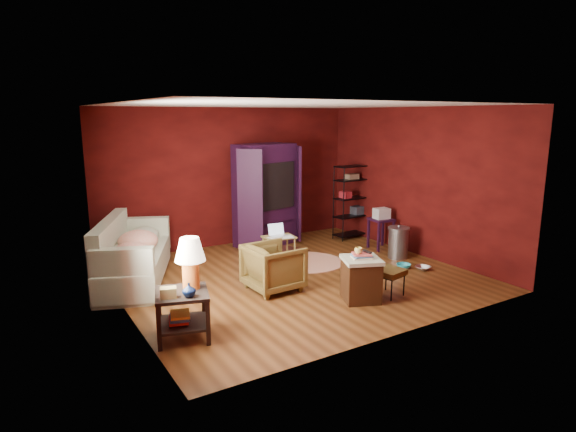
% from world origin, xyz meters
% --- Properties ---
extents(room, '(5.54, 5.04, 2.84)m').
position_xyz_m(room, '(-0.04, -0.01, 1.40)').
color(room, brown).
rests_on(room, ground).
extents(sofa, '(1.38, 2.36, 0.89)m').
position_xyz_m(sofa, '(-2.38, 1.15, 0.44)').
color(sofa, beige).
rests_on(sofa, ground).
extents(armchair, '(0.75, 0.80, 0.79)m').
position_xyz_m(armchair, '(-0.59, -0.35, 0.40)').
color(armchair, black).
rests_on(armchair, ground).
extents(pet_bowl_steel, '(0.27, 0.13, 0.26)m').
position_xyz_m(pet_bowl_steel, '(2.11, -0.87, 0.13)').
color(pet_bowl_steel, silver).
rests_on(pet_bowl_steel, ground).
extents(pet_bowl_turquoise, '(0.26, 0.13, 0.25)m').
position_xyz_m(pet_bowl_turquoise, '(1.89, -0.62, 0.13)').
color(pet_bowl_turquoise, teal).
rests_on(pet_bowl_turquoise, ground).
extents(vase, '(0.21, 0.21, 0.16)m').
position_xyz_m(vase, '(-2.31, -1.39, 0.66)').
color(vase, '#0B183B').
rests_on(vase, side_table).
extents(mug, '(0.13, 0.11, 0.11)m').
position_xyz_m(mug, '(0.22, -1.38, 0.77)').
color(mug, '#E7D971').
rests_on(mug, hamper).
extents(side_table, '(0.76, 0.76, 1.22)m').
position_xyz_m(side_table, '(-2.26, -1.17, 0.73)').
color(side_table, black).
rests_on(side_table, ground).
extents(sofa_cushions, '(1.69, 2.41, 0.94)m').
position_xyz_m(sofa_cushions, '(-2.37, 1.16, 0.46)').
color(sofa_cushions, beige).
rests_on(sofa_cushions, sofa).
extents(hamper, '(0.68, 0.68, 0.73)m').
position_xyz_m(hamper, '(0.27, -1.39, 0.33)').
color(hamper, '#42210F').
rests_on(hamper, ground).
extents(footstool, '(0.48, 0.48, 0.41)m').
position_xyz_m(footstool, '(0.75, -1.46, 0.36)').
color(footstool, black).
rests_on(footstool, ground).
extents(rug_round, '(1.71, 1.71, 0.01)m').
position_xyz_m(rug_round, '(0.63, 0.55, 0.01)').
color(rug_round, beige).
rests_on(rug_round, ground).
extents(rug_oriental, '(1.32, 1.13, 0.01)m').
position_xyz_m(rug_oriental, '(0.44, 1.27, 0.01)').
color(rug_oriental, '#501A15').
rests_on(rug_oriental, ground).
extents(laptop_desk, '(0.60, 0.48, 0.69)m').
position_xyz_m(laptop_desk, '(0.20, 0.85, 0.43)').
color(laptop_desk, olive).
rests_on(laptop_desk, ground).
extents(tv_armoire, '(1.59, 1.11, 2.08)m').
position_xyz_m(tv_armoire, '(0.58, 2.01, 1.08)').
color(tv_armoire, black).
rests_on(tv_armoire, ground).
extents(wire_shelving, '(0.80, 0.40, 1.59)m').
position_xyz_m(wire_shelving, '(2.46, 1.57, 0.87)').
color(wire_shelving, black).
rests_on(wire_shelving, ground).
extents(small_stand, '(0.46, 0.46, 0.83)m').
position_xyz_m(small_stand, '(2.40, 0.56, 0.62)').
color(small_stand, black).
rests_on(small_stand, ground).
extents(trash_can, '(0.45, 0.45, 0.64)m').
position_xyz_m(trash_can, '(2.25, -0.10, 0.30)').
color(trash_can, gray).
rests_on(trash_can, ground).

